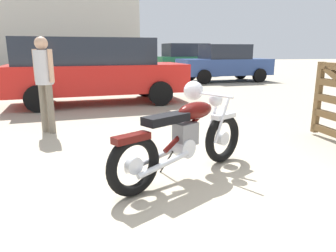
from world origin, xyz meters
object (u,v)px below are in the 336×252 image
vintage_motorcycle (186,134)px  silver_sedan_mid (94,69)px  white_estate_far (224,63)px  bystander (44,75)px  red_hatchback_near (188,59)px

vintage_motorcycle → silver_sedan_mid: 5.55m
white_estate_far → bystander: bearing=-133.5°
vintage_motorcycle → bystander: size_ratio=1.11×
silver_sedan_mid → vintage_motorcycle: bearing=-84.2°
bystander → silver_sedan_mid: (0.79, 3.03, -0.08)m
bystander → silver_sedan_mid: size_ratio=0.34×
vintage_motorcycle → bystander: (-1.87, 2.39, 0.53)m
bystander → red_hatchback_near: bearing=-165.5°
silver_sedan_mid → white_estate_far: (5.79, 4.99, -0.10)m
vintage_motorcycle → red_hatchback_near: bearing=43.4°
vintage_motorcycle → white_estate_far: (4.71, 10.42, 0.34)m
silver_sedan_mid → bystander: bearing=-110.2°
vintage_motorcycle → silver_sedan_mid: silver_sedan_mid is taller
silver_sedan_mid → white_estate_far: silver_sedan_mid is taller
silver_sedan_mid → red_hatchback_near: red_hatchback_near is taller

